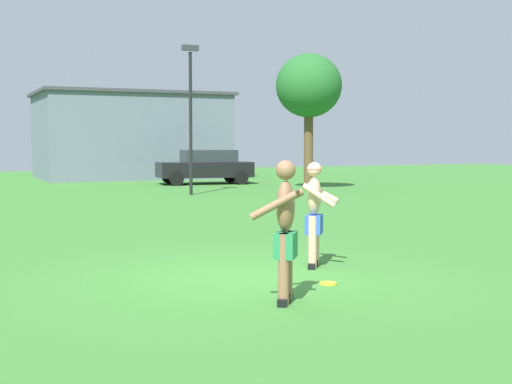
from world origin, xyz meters
The scene contains 8 objects.
ground_plane centered at (0.00, 0.00, 0.00)m, with size 80.00×80.00×0.00m, color #38752D.
player_with_cap centered at (1.30, 0.33, 0.90)m, with size 0.73×0.81×1.65m.
player_in_green centered at (-0.24, -1.72, 0.92)m, with size 0.84×0.69×1.74m.
frisbee centered at (0.81, -0.95, 0.01)m, with size 0.24×0.24×0.03m, color yellow.
car_black_near_post centered at (7.32, 21.57, 0.82)m, with size 4.47×2.40×1.58m.
lamp_post centered at (4.50, 15.47, 3.37)m, with size 0.60×0.24×5.47m.
outbuilding_behind_lot centered at (5.57, 28.62, 2.29)m, with size 9.89×6.91×4.56m.
tree_behind_players centered at (9.88, 16.34, 4.18)m, with size 2.70×2.70×5.54m.
Camera 1 is at (-4.06, -9.33, 1.96)m, focal length 49.82 mm.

